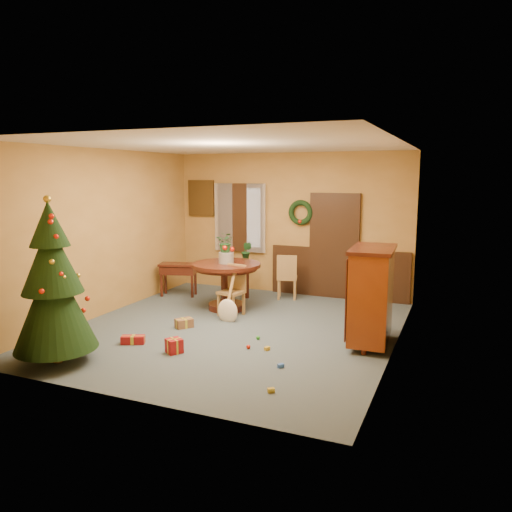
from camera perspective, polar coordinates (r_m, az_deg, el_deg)
The scene contains 21 objects.
room_envelope at distance 10.26m, azimuth 4.90°, elevation 1.74°, with size 5.50×5.50×5.50m.
dining_table at distance 9.14m, azimuth -3.40°, elevation -2.42°, with size 1.25×1.25×0.86m.
urn at distance 9.08m, azimuth -3.42°, elevation -0.20°, with size 0.28×0.28×0.20m, color slate.
centerpiece_plant at distance 9.03m, azimuth -3.44°, elevation 1.57°, with size 0.33×0.28×0.36m, color #1E4C23.
chair_near at distance 8.82m, azimuth -2.59°, elevation -3.68°, with size 0.45×0.45×0.89m.
chair_far at distance 9.91m, azimuth 3.56°, elevation -2.22°, with size 0.48×0.48×0.90m.
guitar at distance 8.43m, azimuth -3.27°, elevation -4.63°, with size 0.37×0.17×0.86m, color #F3E9CA, non-canonical shape.
plant_stand at distance 9.98m, azimuth -1.07°, elevation -2.15°, with size 0.30×0.30×0.77m.
stand_plant at distance 9.90m, azimuth -1.08°, elevation 0.56°, with size 0.21×0.17×0.38m, color #19471E.
christmas_tree at distance 6.96m, azimuth -22.20°, elevation -3.10°, with size 1.07×1.07×2.20m.
writing_desk at distance 10.31m, azimuth -8.87°, elevation -1.75°, with size 0.82×0.56×0.67m.
sideboard at distance 7.38m, azimuth 13.06°, elevation -4.17°, with size 0.65×1.15×1.44m.
gift_a at distance 7.40m, azimuth -22.35°, elevation -10.07°, with size 0.37×0.30×0.18m.
gift_b at distance 7.15m, azimuth -9.33°, elevation -10.09°, with size 0.27×0.27×0.20m.
gift_c at distance 8.25m, azimuth -8.22°, elevation -7.59°, with size 0.31×0.33×0.15m.
gift_d at distance 7.64m, azimuth -13.88°, elevation -9.27°, with size 0.36×0.26×0.12m.
toy_a at distance 6.57m, azimuth 2.85°, elevation -12.42°, with size 0.08×0.05×0.05m, color #2953B2.
toy_b at distance 7.60m, azimuth 0.24°, elevation -9.33°, with size 0.06×0.06×0.06m, color #2B8D26.
toy_c at distance 7.17m, azimuth 1.27°, elevation -10.52°, with size 0.08×0.05×0.05m, color gold.
toy_d at distance 7.22m, azimuth -0.87°, elevation -10.34°, with size 0.06×0.06×0.06m, color red.
toy_e at distance 5.89m, azimuth 1.73°, elevation -15.09°, with size 0.08×0.05×0.05m, color gold.
Camera 1 is at (3.32, -6.98, 2.45)m, focal length 35.00 mm.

